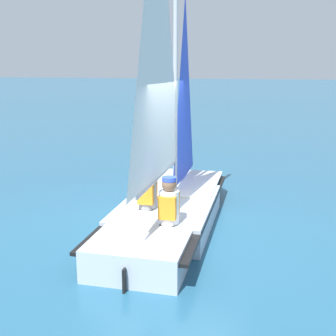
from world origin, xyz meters
TOP-DOWN VIEW (x-y plane):
  - ground_plane at (0.00, 0.00)m, footprint 260.00×260.00m
  - sailboat_main at (-0.04, -0.01)m, footprint 4.76×2.26m
  - sailor_helm at (-0.46, 0.18)m, footprint 0.38×0.34m
  - sailor_crew at (-0.99, -0.43)m, footprint 0.38×0.34m

SIDE VIEW (x-z plane):
  - ground_plane at x=0.00m, z-range 0.00..0.00m
  - sailor_helm at x=-0.46m, z-range 0.05..1.21m
  - sailor_crew at x=-0.99m, z-range 0.05..1.21m
  - sailboat_main at x=-0.04m, z-range -2.05..3.67m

